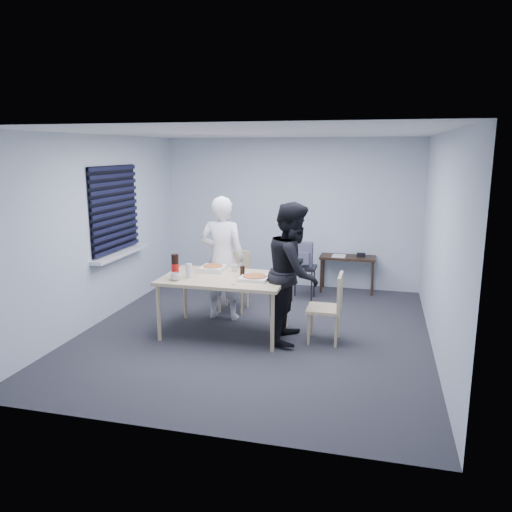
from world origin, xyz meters
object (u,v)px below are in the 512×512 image
(backpack, at_px, (304,255))
(chair_far, at_px, (235,276))
(person_white, at_px, (222,258))
(mug_a, at_px, (176,277))
(dining_table, at_px, (224,281))
(side_table, at_px, (348,261))
(chair_right, at_px, (331,303))
(person_black, at_px, (293,272))
(mug_b, at_px, (235,268))
(stool, at_px, (303,273))
(soda_bottle, at_px, (175,266))

(backpack, bearing_deg, chair_far, -140.91)
(person_white, relative_size, mug_a, 14.39)
(dining_table, relative_size, side_table, 1.72)
(dining_table, xyz_separation_m, chair_right, (1.39, 0.04, -0.21))
(person_white, xyz_separation_m, backpack, (0.99, 1.18, -0.14))
(person_black, xyz_separation_m, mug_b, (-0.86, 0.29, -0.06))
(dining_table, relative_size, person_white, 0.90)
(chair_far, distance_m, side_table, 2.10)
(dining_table, bearing_deg, person_white, 110.04)
(person_white, bearing_deg, chair_right, 160.75)
(dining_table, height_order, stool, dining_table)
(chair_far, height_order, person_white, person_white)
(side_table, height_order, mug_b, mug_b)
(chair_right, xyz_separation_m, backpack, (-0.62, 1.74, 0.23))
(dining_table, height_order, chair_right, chair_right)
(dining_table, bearing_deg, person_black, 2.16)
(chair_far, distance_m, chair_right, 1.86)
(chair_far, relative_size, person_white, 0.50)
(person_white, bearing_deg, chair_far, -95.97)
(dining_table, distance_m, side_table, 2.82)
(chair_far, bearing_deg, mug_a, -104.99)
(dining_table, bearing_deg, chair_far, 99.13)
(person_white, bearing_deg, side_table, -132.10)
(chair_right, distance_m, soda_bottle, 2.04)
(chair_right, distance_m, mug_b, 1.41)
(dining_table, bearing_deg, soda_bottle, -161.36)
(chair_far, xyz_separation_m, soda_bottle, (-0.43, -1.27, 0.41))
(stool, distance_m, mug_b, 1.68)
(dining_table, bearing_deg, backpack, 66.69)
(chair_right, height_order, side_table, chair_right)
(person_black, relative_size, mug_b, 17.70)
(side_table, xyz_separation_m, mug_a, (-1.97, -2.75, 0.28))
(mug_b, bearing_deg, person_black, -18.66)
(person_black, bearing_deg, person_white, 63.13)
(person_white, xyz_separation_m, mug_b, (0.26, -0.28, -0.06))
(chair_right, relative_size, person_white, 0.50)
(chair_right, relative_size, person_black, 0.50)
(soda_bottle, bearing_deg, backpack, 55.45)
(chair_far, xyz_separation_m, mug_b, (0.21, -0.74, 0.31))
(dining_table, distance_m, soda_bottle, 0.66)
(person_black, height_order, mug_b, person_black)
(dining_table, height_order, soda_bottle, soda_bottle)
(chair_far, height_order, backpack, backpack)
(person_white, relative_size, backpack, 4.49)
(chair_far, bearing_deg, dining_table, -80.87)
(chair_right, height_order, backpack, backpack)
(chair_far, relative_size, side_table, 0.96)
(chair_far, bearing_deg, side_table, 40.38)
(person_white, height_order, stool, person_white)
(person_white, distance_m, stool, 1.61)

